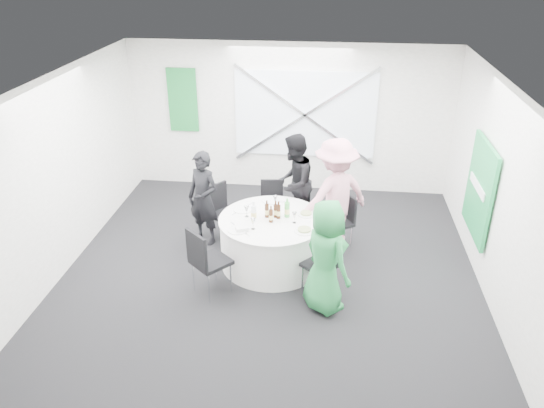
# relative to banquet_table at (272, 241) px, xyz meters

# --- Properties ---
(floor) EXTENTS (6.00, 6.00, 0.00)m
(floor) POSITION_rel_banquet_table_xyz_m (0.00, -0.20, -0.38)
(floor) COLOR black
(floor) RESTS_ON ground
(ceiling) EXTENTS (6.00, 6.00, 0.00)m
(ceiling) POSITION_rel_banquet_table_xyz_m (0.00, -0.20, 2.42)
(ceiling) COLOR white
(ceiling) RESTS_ON wall_back
(wall_back) EXTENTS (6.00, 0.00, 6.00)m
(wall_back) POSITION_rel_banquet_table_xyz_m (0.00, 2.80, 1.02)
(wall_back) COLOR silver
(wall_back) RESTS_ON floor
(wall_front) EXTENTS (6.00, 0.00, 6.00)m
(wall_front) POSITION_rel_banquet_table_xyz_m (0.00, -3.20, 1.02)
(wall_front) COLOR silver
(wall_front) RESTS_ON floor
(wall_left) EXTENTS (0.00, 6.00, 6.00)m
(wall_left) POSITION_rel_banquet_table_xyz_m (-3.00, -0.20, 1.02)
(wall_left) COLOR silver
(wall_left) RESTS_ON floor
(wall_right) EXTENTS (0.00, 6.00, 6.00)m
(wall_right) POSITION_rel_banquet_table_xyz_m (3.00, -0.20, 1.02)
(wall_right) COLOR silver
(wall_right) RESTS_ON floor
(window_panel) EXTENTS (2.60, 0.03, 1.60)m
(window_panel) POSITION_rel_banquet_table_xyz_m (0.30, 2.76, 1.12)
(window_panel) COLOR silver
(window_panel) RESTS_ON wall_back
(window_brace_a) EXTENTS (2.63, 0.05, 1.84)m
(window_brace_a) POSITION_rel_banquet_table_xyz_m (0.30, 2.72, 1.12)
(window_brace_a) COLOR silver
(window_brace_a) RESTS_ON window_panel
(window_brace_b) EXTENTS (2.63, 0.05, 1.84)m
(window_brace_b) POSITION_rel_banquet_table_xyz_m (0.30, 2.72, 1.12)
(window_brace_b) COLOR silver
(window_brace_b) RESTS_ON window_panel
(green_banner) EXTENTS (0.55, 0.04, 1.20)m
(green_banner) POSITION_rel_banquet_table_xyz_m (-2.00, 2.75, 1.32)
(green_banner) COLOR #16712C
(green_banner) RESTS_ON wall_back
(green_sign) EXTENTS (0.05, 1.20, 1.40)m
(green_sign) POSITION_rel_banquet_table_xyz_m (2.94, 0.40, 0.82)
(green_sign) COLOR #1A9146
(green_sign) RESTS_ON wall_right
(banquet_table) EXTENTS (1.56, 1.56, 0.76)m
(banquet_table) POSITION_rel_banquet_table_xyz_m (0.00, 0.00, 0.00)
(banquet_table) COLOR silver
(banquet_table) RESTS_ON floor
(chair_back) EXTENTS (0.43, 0.44, 0.85)m
(chair_back) POSITION_rel_banquet_table_xyz_m (-0.12, 1.08, 0.12)
(chair_back) COLOR black
(chair_back) RESTS_ON floor
(chair_back_left) EXTENTS (0.59, 0.59, 0.93)m
(chair_back_left) POSITION_rel_banquet_table_xyz_m (-0.88, 0.67, 0.16)
(chair_back_left) COLOR black
(chair_back_left) RESTS_ON floor
(chair_back_right) EXTENTS (0.53, 0.53, 0.85)m
(chair_back_right) POSITION_rel_banquet_table_xyz_m (1.04, 0.67, 0.11)
(chair_back_right) COLOR black
(chair_back_right) RESTS_ON floor
(chair_front_right) EXTENTS (0.56, 0.56, 0.87)m
(chair_front_right) POSITION_rel_banquet_table_xyz_m (0.78, -0.68, 0.13)
(chair_front_right) COLOR black
(chair_front_right) RESTS_ON floor
(chair_front_left) EXTENTS (0.64, 0.64, 1.00)m
(chair_front_left) POSITION_rel_banquet_table_xyz_m (-0.80, -0.88, 0.21)
(chair_front_left) COLOR black
(chair_front_left) RESTS_ON floor
(person_man_back_left) EXTENTS (0.66, 0.57, 1.53)m
(person_man_back_left) POSITION_rel_banquet_table_xyz_m (-1.15, 0.54, 0.38)
(person_man_back_left) COLOR black
(person_man_back_left) RESTS_ON floor
(person_man_back) EXTENTS (0.59, 0.87, 1.65)m
(person_man_back) POSITION_rel_banquet_table_xyz_m (0.23, 1.14, 0.45)
(person_man_back) COLOR black
(person_man_back) RESTS_ON floor
(person_woman_pink) EXTENTS (1.27, 1.10, 1.81)m
(person_woman_pink) POSITION_rel_banquet_table_xyz_m (0.90, 0.60, 0.52)
(person_woman_pink) COLOR pink
(person_woman_pink) RESTS_ON floor
(person_woman_green) EXTENTS (0.87, 0.90, 1.56)m
(person_woman_green) POSITION_rel_banquet_table_xyz_m (0.80, -0.98, 0.40)
(person_woman_green) COLOR #23813F
(person_woman_green) RESTS_ON floor
(plate_back) EXTENTS (0.29, 0.29, 0.01)m
(plate_back) POSITION_rel_banquet_table_xyz_m (-0.08, 0.60, 0.39)
(plate_back) COLOR white
(plate_back) RESTS_ON banquet_table
(plate_back_left) EXTENTS (0.29, 0.29, 0.01)m
(plate_back_left) POSITION_rel_banquet_table_xyz_m (-0.47, 0.23, 0.39)
(plate_back_left) COLOR white
(plate_back_left) RESTS_ON banquet_table
(plate_back_right) EXTENTS (0.25, 0.25, 0.04)m
(plate_back_right) POSITION_rel_banquet_table_xyz_m (0.48, 0.18, 0.40)
(plate_back_right) COLOR white
(plate_back_right) RESTS_ON banquet_table
(plate_front_right) EXTENTS (0.28, 0.28, 0.04)m
(plate_front_right) POSITION_rel_banquet_table_xyz_m (0.49, -0.31, 0.40)
(plate_front_right) COLOR white
(plate_front_right) RESTS_ON banquet_table
(plate_front_left) EXTENTS (0.28, 0.28, 0.01)m
(plate_front_left) POSITION_rel_banquet_table_xyz_m (-0.44, -0.40, 0.39)
(plate_front_left) COLOR white
(plate_front_left) RESTS_ON banquet_table
(napkin) EXTENTS (0.20, 0.17, 0.05)m
(napkin) POSITION_rel_banquet_table_xyz_m (-0.37, -0.40, 0.42)
(napkin) COLOR silver
(napkin) RESTS_ON plate_front_left
(beer_bottle_a) EXTENTS (0.06, 0.06, 0.27)m
(beer_bottle_a) POSITION_rel_banquet_table_xyz_m (-0.08, 0.04, 0.48)
(beer_bottle_a) COLOR #3C1C0A
(beer_bottle_a) RESTS_ON banquet_table
(beer_bottle_b) EXTENTS (0.06, 0.06, 0.26)m
(beer_bottle_b) POSITION_rel_banquet_table_xyz_m (0.05, 0.06, 0.48)
(beer_bottle_b) COLOR #3C1C0A
(beer_bottle_b) RESTS_ON banquet_table
(beer_bottle_c) EXTENTS (0.06, 0.06, 0.27)m
(beer_bottle_c) POSITION_rel_banquet_table_xyz_m (0.09, 0.03, 0.48)
(beer_bottle_c) COLOR #3C1C0A
(beer_bottle_c) RESTS_ON banquet_table
(beer_bottle_d) EXTENTS (0.06, 0.06, 0.25)m
(beer_bottle_d) POSITION_rel_banquet_table_xyz_m (-0.00, -0.10, 0.48)
(beer_bottle_d) COLOR #3C1C0A
(beer_bottle_d) RESTS_ON banquet_table
(green_water_bottle) EXTENTS (0.08, 0.08, 0.29)m
(green_water_bottle) POSITION_rel_banquet_table_xyz_m (0.21, 0.09, 0.49)
(green_water_bottle) COLOR green
(green_water_bottle) RESTS_ON banquet_table
(clear_water_bottle) EXTENTS (0.08, 0.08, 0.31)m
(clear_water_bottle) POSITION_rel_banquet_table_xyz_m (-0.25, -0.09, 0.50)
(clear_water_bottle) COLOR white
(clear_water_bottle) RESTS_ON banquet_table
(wine_glass_a) EXTENTS (0.07, 0.07, 0.17)m
(wine_glass_a) POSITION_rel_banquet_table_xyz_m (-0.38, 0.03, 0.50)
(wine_glass_a) COLOR white
(wine_glass_a) RESTS_ON banquet_table
(wine_glass_b) EXTENTS (0.07, 0.07, 0.17)m
(wine_glass_b) POSITION_rel_banquet_table_xyz_m (0.00, 0.41, 0.50)
(wine_glass_b) COLOR white
(wine_glass_b) RESTS_ON banquet_table
(wine_glass_c) EXTENTS (0.07, 0.07, 0.17)m
(wine_glass_c) POSITION_rel_banquet_table_xyz_m (0.33, -0.08, 0.50)
(wine_glass_c) COLOR white
(wine_glass_c) RESTS_ON banquet_table
(wine_glass_d) EXTENTS (0.07, 0.07, 0.17)m
(wine_glass_d) POSITION_rel_banquet_table_xyz_m (-0.23, -0.33, 0.50)
(wine_glass_d) COLOR white
(wine_glass_d) RESTS_ON banquet_table
(fork_a) EXTENTS (0.15, 0.03, 0.01)m
(fork_a) POSITION_rel_banquet_table_xyz_m (0.13, 0.56, 0.38)
(fork_a) COLOR silver
(fork_a) RESTS_ON banquet_table
(knife_a) EXTENTS (0.15, 0.03, 0.01)m
(knife_a) POSITION_rel_banquet_table_xyz_m (-0.12, 0.56, 0.38)
(knife_a) COLOR silver
(knife_a) RESTS_ON banquet_table
(fork_b) EXTENTS (0.11, 0.12, 0.01)m
(fork_b) POSITION_rel_banquet_table_xyz_m (-0.53, -0.23, 0.38)
(fork_b) COLOR silver
(fork_b) RESTS_ON banquet_table
(knife_b) EXTENTS (0.11, 0.12, 0.01)m
(knife_b) POSITION_rel_banquet_table_xyz_m (-0.29, -0.50, 0.38)
(knife_b) COLOR silver
(knife_b) RESTS_ON banquet_table
(fork_c) EXTENTS (0.09, 0.14, 0.01)m
(fork_c) POSITION_rel_banquet_table_xyz_m (-0.38, 0.43, 0.38)
(fork_c) COLOR silver
(fork_c) RESTS_ON banquet_table
(knife_c) EXTENTS (0.08, 0.14, 0.01)m
(knife_c) POSITION_rel_banquet_table_xyz_m (-0.57, 0.11, 0.38)
(knife_c) COLOR silver
(knife_c) RESTS_ON banquet_table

